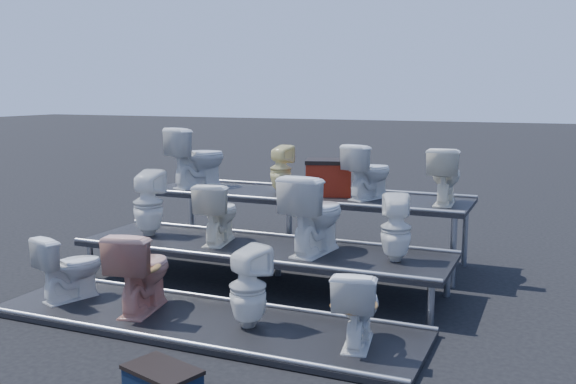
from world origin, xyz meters
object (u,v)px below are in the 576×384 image
at_px(toilet_7, 396,228).
at_px(toilet_3, 357,306).
at_px(toilet_1, 141,270).
at_px(toilet_5, 218,213).
at_px(toilet_6, 315,213).
at_px(toilet_9, 281,169).
at_px(toilet_0, 70,267).
at_px(red_crate, 329,179).
at_px(step_stool, 163,384).
at_px(toilet_4, 148,203).
at_px(toilet_8, 197,157).
at_px(toilet_11, 445,176).
at_px(toilet_10, 369,171).
at_px(toilet_2, 248,287).

bearing_deg(toilet_7, toilet_3, 74.11).
xyz_separation_m(toilet_1, toilet_7, (2.18, 1.30, 0.34)).
bearing_deg(toilet_5, toilet_7, 169.69).
height_order(toilet_6, toilet_9, toilet_9).
height_order(toilet_0, toilet_6, toilet_6).
bearing_deg(toilet_1, toilet_9, -107.79).
relative_size(toilet_1, toilet_6, 0.94).
bearing_deg(toilet_1, toilet_6, -145.29).
xyz_separation_m(toilet_3, toilet_7, (0.01, 1.30, 0.41)).
xyz_separation_m(red_crate, step_stool, (0.16, -4.04, -0.97)).
bearing_deg(step_stool, toilet_4, 143.33).
height_order(toilet_8, red_crate, toilet_8).
height_order(toilet_4, toilet_9, toilet_9).
bearing_deg(toilet_11, toilet_9, -2.74).
distance_m(toilet_4, toilet_8, 1.37).
height_order(toilet_1, toilet_6, toilet_6).
height_order(toilet_10, toilet_11, toilet_10).
distance_m(toilet_8, toilet_11, 3.35).
height_order(toilet_0, step_stool, toilet_0).
height_order(toilet_4, toilet_6, toilet_6).
height_order(toilet_1, toilet_11, toilet_11).
height_order(toilet_1, step_stool, toilet_1).
height_order(toilet_8, toilet_9, toilet_8).
bearing_deg(toilet_10, step_stool, 107.67).
distance_m(toilet_10, red_crate, 0.57).
bearing_deg(toilet_8, toilet_9, -155.96).
height_order(toilet_5, toilet_8, toilet_8).
relative_size(toilet_4, toilet_8, 0.95).
xyz_separation_m(toilet_0, toilet_4, (0.06, 1.30, 0.45)).
xyz_separation_m(toilet_4, toilet_8, (-0.09, 1.30, 0.42)).
bearing_deg(toilet_11, toilet_7, 76.04).
distance_m(toilet_2, toilet_7, 1.70).
height_order(toilet_1, toilet_10, toilet_10).
height_order(toilet_3, step_stool, toilet_3).
relative_size(toilet_4, red_crate, 1.39).
relative_size(toilet_2, toilet_3, 1.12).
relative_size(toilet_0, toilet_6, 0.79).
height_order(toilet_7, toilet_11, toilet_11).
relative_size(toilet_4, toilet_10, 1.15).
bearing_deg(toilet_4, toilet_2, 139.40).
bearing_deg(toilet_10, toilet_5, 66.32).
relative_size(toilet_6, red_crate, 1.53).
height_order(toilet_4, toilet_5, toilet_4).
bearing_deg(toilet_7, toilet_0, 7.38).
bearing_deg(toilet_3, toilet_6, -64.90).
xyz_separation_m(toilet_3, toilet_5, (-2.05, 1.30, 0.42)).
xyz_separation_m(toilet_1, toilet_8, (-0.91, 2.60, 0.81)).
bearing_deg(toilet_5, toilet_0, 41.85).
distance_m(toilet_7, toilet_11, 1.38).
bearing_deg(toilet_3, toilet_10, -84.70).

